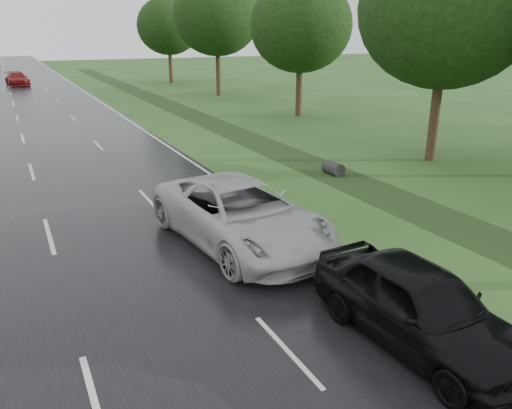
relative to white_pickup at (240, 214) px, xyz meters
The scene contains 11 objects.
road 40.30m from the white_pickup, 96.89° to the left, with size 14.00×180.00×0.04m, color black.
edge_stripe_east 40.06m from the white_pickup, 87.26° to the left, with size 0.12×180.00×0.01m, color silver.
center_line 40.30m from the white_pickup, 96.89° to the left, with size 0.12×180.00×0.01m, color silver.
drainage_ditch 15.27m from the white_pickup, 64.06° to the left, with size 2.20×120.00×0.56m.
tree_east_b 14.36m from the white_pickup, 22.34° to the left, with size 7.60×7.60×10.11m.
tree_east_c 23.81m from the white_pickup, 54.87° to the left, with size 7.00×7.00×9.29m.
tree_east_d 36.00m from the white_pickup, 68.55° to the left, with size 8.00×8.00×10.76m.
tree_east_f 48.98m from the white_pickup, 74.92° to the left, with size 7.20×7.20×9.62m.
white_pickup is the anchor object (origin of this frame).
dark_sedan 5.96m from the white_pickup, 80.01° to the right, with size 1.92×4.77×1.62m, color black.
far_car_red 51.33m from the white_pickup, 94.28° to the left, with size 2.01×4.95×1.44m, color maroon.
Camera 1 is at (-0.59, -6.90, 5.74)m, focal length 35.00 mm.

